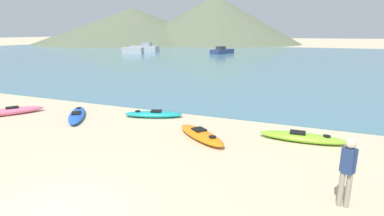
% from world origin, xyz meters
% --- Properties ---
extents(bay_water, '(160.00, 70.00, 0.06)m').
position_xyz_m(bay_water, '(0.00, 44.08, 0.03)').
color(bay_water, teal).
rests_on(bay_water, ground_plane).
extents(far_hill_left, '(66.02, 66.02, 12.02)m').
position_xyz_m(far_hill_left, '(-55.63, 88.25, 6.01)').
color(far_hill_left, '#5B664C').
rests_on(far_hill_left, ground_plane).
extents(far_hill_midleft, '(58.13, 58.13, 15.91)m').
position_xyz_m(far_hill_midleft, '(-28.53, 97.29, 7.95)').
color(far_hill_midleft, '#5B664C').
rests_on(far_hill_midleft, ground_plane).
extents(kayak_on_sand_0, '(2.27, 2.93, 0.39)m').
position_xyz_m(kayak_on_sand_0, '(-8.69, 5.58, 0.17)').
color(kayak_on_sand_0, '#E5668C').
rests_on(kayak_on_sand_0, ground_plane).
extents(kayak_on_sand_1, '(2.70, 2.31, 0.36)m').
position_xyz_m(kayak_on_sand_1, '(1.26, 6.04, 0.16)').
color(kayak_on_sand_1, orange).
rests_on(kayak_on_sand_1, ground_plane).
extents(kayak_on_sand_2, '(2.85, 1.61, 0.34)m').
position_xyz_m(kayak_on_sand_2, '(-1.91, 7.96, 0.15)').
color(kayak_on_sand_2, teal).
rests_on(kayak_on_sand_2, ground_plane).
extents(kayak_on_sand_4, '(3.10, 0.83, 0.36)m').
position_xyz_m(kayak_on_sand_4, '(4.85, 7.24, 0.16)').
color(kayak_on_sand_4, '#8CCC2D').
rests_on(kayak_on_sand_4, ground_plane).
extents(kayak_on_sand_5, '(2.49, 2.95, 0.30)m').
position_xyz_m(kayak_on_sand_5, '(-5.27, 6.50, 0.13)').
color(kayak_on_sand_5, blue).
rests_on(kayak_on_sand_5, ground_plane).
extents(person_near_foreground, '(0.34, 0.27, 1.69)m').
position_xyz_m(person_near_foreground, '(5.98, 3.03, 0.97)').
color(person_near_foreground, gray).
rests_on(person_near_foreground, ground_plane).
extents(moored_boat_2, '(6.09, 2.24, 1.83)m').
position_xyz_m(moored_boat_2, '(-28.05, 50.23, 0.70)').
color(moored_boat_2, '#B2B2B7').
rests_on(moored_boat_2, bay_water).
extents(moored_boat_3, '(4.08, 1.82, 1.10)m').
position_xyz_m(moored_boat_3, '(-26.97, 44.28, 0.61)').
color(moored_boat_3, '#B2B2B7').
rests_on(moored_boat_3, bay_water).
extents(moored_boat_4, '(3.30, 5.74, 1.34)m').
position_xyz_m(moored_boat_4, '(-11.25, 49.84, 0.53)').
color(moored_boat_4, navy).
rests_on(moored_boat_4, bay_water).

